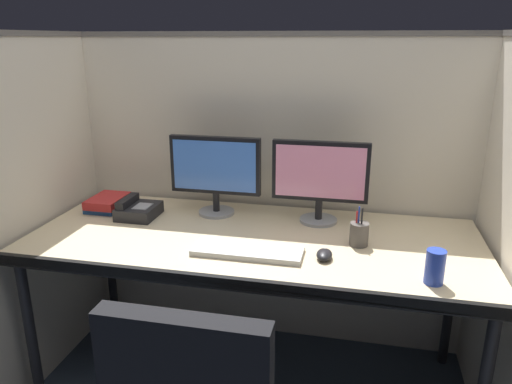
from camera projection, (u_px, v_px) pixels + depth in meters
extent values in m
cube|color=beige|center=(273.00, 196.00, 2.46)|extent=(2.20, 0.05, 1.55)
cube|color=#605B56|center=(274.00, 34.00, 2.22)|extent=(2.21, 0.06, 0.02)
cube|color=beige|center=(31.00, 218.00, 2.15)|extent=(0.05, 1.40, 1.55)
cube|color=#605B56|center=(3.00, 33.00, 1.91)|extent=(0.06, 1.41, 0.02)
cube|color=beige|center=(253.00, 240.00, 2.06)|extent=(1.90, 0.80, 0.04)
cube|color=black|center=(229.00, 283.00, 1.70)|extent=(1.90, 0.02, 0.05)
cylinder|color=black|center=(31.00, 334.00, 2.04)|extent=(0.04, 0.04, 0.70)
cylinder|color=black|center=(110.00, 264.00, 2.67)|extent=(0.04, 0.04, 0.70)
cylinder|color=black|center=(450.00, 299.00, 2.31)|extent=(0.04, 0.04, 0.70)
cylinder|color=gray|center=(217.00, 212.00, 2.31)|extent=(0.17, 0.17, 0.01)
cylinder|color=black|center=(216.00, 202.00, 2.30)|extent=(0.03, 0.03, 0.09)
cube|color=black|center=(215.00, 165.00, 2.24)|extent=(0.43, 0.03, 0.27)
cube|color=#3F72D8|center=(214.00, 166.00, 2.22)|extent=(0.39, 0.01, 0.23)
cylinder|color=gray|center=(318.00, 220.00, 2.21)|extent=(0.17, 0.17, 0.01)
cylinder|color=black|center=(319.00, 209.00, 2.19)|extent=(0.03, 0.03, 0.09)
cube|color=black|center=(320.00, 171.00, 2.14)|extent=(0.43, 0.03, 0.27)
cube|color=pink|center=(320.00, 172.00, 2.12)|extent=(0.39, 0.01, 0.23)
cube|color=silver|center=(248.00, 251.00, 1.88)|extent=(0.43, 0.15, 0.02)
ellipsoid|color=black|center=(324.00, 255.00, 1.83)|extent=(0.06, 0.10, 0.03)
cylinder|color=#59595B|center=(325.00, 250.00, 1.85)|extent=(0.01, 0.01, 0.01)
cylinder|color=#263FB2|center=(435.00, 267.00, 1.64)|extent=(0.07, 0.07, 0.12)
cube|color=black|center=(139.00, 211.00, 2.26)|extent=(0.17, 0.19, 0.06)
cube|color=black|center=(127.00, 201.00, 2.26)|extent=(0.04, 0.17, 0.03)
cube|color=gray|center=(143.00, 206.00, 2.24)|extent=(0.07, 0.09, 0.00)
cylinder|color=#4C4742|center=(359.00, 234.00, 1.95)|extent=(0.08, 0.08, 0.09)
cylinder|color=red|center=(356.00, 227.00, 1.94)|extent=(0.01, 0.01, 0.13)
cylinder|color=#263FB2|center=(358.00, 225.00, 1.94)|extent=(0.01, 0.01, 0.15)
cylinder|color=black|center=(361.00, 226.00, 1.93)|extent=(0.01, 0.01, 0.15)
cube|color=#1E478C|center=(108.00, 206.00, 2.38)|extent=(0.15, 0.21, 0.02)
cube|color=#B22626|center=(108.00, 201.00, 2.36)|extent=(0.15, 0.21, 0.04)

